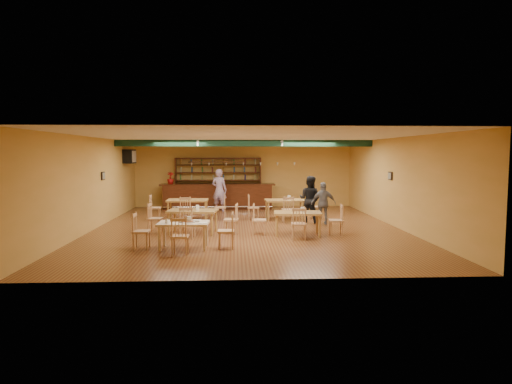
{
  "coord_description": "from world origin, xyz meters",
  "views": [
    {
      "loc": [
        -0.42,
        -14.41,
        2.46
      ],
      "look_at": [
        0.32,
        0.6,
        1.15
      ],
      "focal_mm": 30.8,
      "sensor_mm": 36.0,
      "label": 1
    }
  ],
  "objects": [
    {
      "name": "floor",
      "position": [
        0.0,
        0.0,
        0.0
      ],
      "size": [
        12.0,
        12.0,
        0.0
      ],
      "primitive_type": "plane",
      "color": "brown",
      "rests_on": "ground"
    },
    {
      "name": "pizza_server",
      "position": [
        -1.51,
        -3.03,
        0.71
      ],
      "size": [
        0.33,
        0.2,
        0.0
      ],
      "primitive_type": "cube",
      "rotation": [
        0.0,
        0.0,
        -0.36
      ],
      "color": "silver",
      "rests_on": "pizza_tray"
    },
    {
      "name": "patron_bar",
      "position": [
        -1.07,
        4.33,
        0.91
      ],
      "size": [
        0.77,
        0.63,
        1.82
      ],
      "primitive_type": "imported",
      "rotation": [
        0.0,
        0.0,
        2.81
      ],
      "color": "purple",
      "rests_on": "ground"
    },
    {
      "name": "back_bar_hutch",
      "position": [
        -1.16,
        5.78,
        1.14
      ],
      "size": [
        3.93,
        0.4,
        2.28
      ],
      "primitive_type": "cube",
      "color": "#32170A",
      "rests_on": "ground"
    },
    {
      "name": "poinsettia",
      "position": [
        -3.25,
        5.15,
        1.39
      ],
      "size": [
        0.38,
        0.38,
        0.52
      ],
      "primitive_type": "imported",
      "rotation": [
        0.0,
        0.0,
        0.35
      ],
      "color": "#AB130F",
      "rests_on": "bar_counter"
    },
    {
      "name": "napkin_stack",
      "position": [
        -1.42,
        -2.89,
        0.71
      ],
      "size": [
        0.22,
        0.18,
        0.03
      ],
      "primitive_type": "cube",
      "rotation": [
        0.0,
        0.0,
        -0.17
      ],
      "color": "white",
      "rests_on": "near_table"
    },
    {
      "name": "patron_right_a",
      "position": [
        2.28,
        1.1,
        0.84
      ],
      "size": [
        1.03,
        0.98,
        1.67
      ],
      "primitive_type": "imported",
      "rotation": [
        0.0,
        0.0,
        2.56
      ],
      "color": "black",
      "rests_on": "ground"
    },
    {
      "name": "near_table",
      "position": [
        -1.74,
        -3.07,
        0.35
      ],
      "size": [
        1.31,
        0.86,
        0.69
      ],
      "primitive_type": "cube",
      "rotation": [
        0.0,
        0.0,
        -0.02
      ],
      "color": "tan",
      "rests_on": "ground"
    },
    {
      "name": "track_rail_right",
      "position": [
        1.4,
        3.4,
        2.94
      ],
      "size": [
        0.05,
        2.5,
        0.05
      ],
      "primitive_type": "cube",
      "color": "silver",
      "rests_on": "ceiling"
    },
    {
      "name": "picture_right",
      "position": [
        4.97,
        0.5,
        1.7
      ],
      "size": [
        0.04,
        0.34,
        0.28
      ],
      "primitive_type": "cube",
      "color": "black",
      "rests_on": "wall_right"
    },
    {
      "name": "track_rail_left",
      "position": [
        -1.8,
        3.4,
        2.94
      ],
      "size": [
        0.05,
        2.5,
        0.05
      ],
      "primitive_type": "cube",
      "color": "silver",
      "rests_on": "ceiling"
    },
    {
      "name": "dining_table_c",
      "position": [
        -1.71,
        -0.94,
        0.37
      ],
      "size": [
        1.59,
        1.08,
        0.74
      ],
      "primitive_type": "cube",
      "rotation": [
        0.0,
        0.0,
        -0.13
      ],
      "color": "olive",
      "rests_on": "ground"
    },
    {
      "name": "pizza_tray",
      "position": [
        -1.65,
        -3.07,
        0.7
      ],
      "size": [
        0.51,
        0.51,
        0.01
      ],
      "primitive_type": "cylinder",
      "rotation": [
        0.0,
        0.0,
        0.34
      ],
      "color": "silver",
      "rests_on": "near_table"
    },
    {
      "name": "side_plate",
      "position": [
        -1.23,
        -3.26,
        0.7
      ],
      "size": [
        0.22,
        0.22,
        0.01
      ],
      "primitive_type": "cylinder",
      "rotation": [
        0.0,
        0.0,
        -0.02
      ],
      "color": "white",
      "rests_on": "near_table"
    },
    {
      "name": "ceiling_beam",
      "position": [
        0.0,
        2.8,
        2.87
      ],
      "size": [
        10.0,
        0.3,
        0.25
      ],
      "primitive_type": "cube",
      "color": "black",
      "rests_on": "ceiling"
    },
    {
      "name": "picture_left",
      "position": [
        -4.97,
        1.0,
        1.7
      ],
      "size": [
        0.04,
        0.34,
        0.28
      ],
      "primitive_type": "cube",
      "color": "black",
      "rests_on": "wall_left"
    },
    {
      "name": "ac_unit",
      "position": [
        -4.8,
        4.2,
        2.35
      ],
      "size": [
        0.34,
        0.7,
        0.48
      ],
      "primitive_type": "cube",
      "color": "silver",
      "rests_on": "wall_left"
    },
    {
      "name": "dining_table_d",
      "position": [
        1.48,
        -1.34,
        0.35
      ],
      "size": [
        1.48,
        0.97,
        0.71
      ],
      "primitive_type": "cube",
      "rotation": [
        0.0,
        0.0,
        -0.09
      ],
      "color": "olive",
      "rests_on": "ground"
    },
    {
      "name": "parmesan_shaker",
      "position": [
        -2.16,
        -3.21,
        0.75
      ],
      "size": [
        0.08,
        0.08,
        0.11
      ],
      "primitive_type": "cylinder",
      "rotation": [
        0.0,
        0.0,
        -0.02
      ],
      "color": "#EAE5C6",
      "rests_on": "near_table"
    },
    {
      "name": "dining_table_a",
      "position": [
        -2.17,
        1.99,
        0.38
      ],
      "size": [
        1.53,
        0.92,
        0.76
      ],
      "primitive_type": "cube",
      "rotation": [
        0.0,
        0.0,
        0.01
      ],
      "color": "olive",
      "rests_on": "ground"
    },
    {
      "name": "bar_counter",
      "position": [
        -1.16,
        5.15,
        0.56
      ],
      "size": [
        5.08,
        0.85,
        1.13
      ],
      "primitive_type": "cube",
      "color": "#32170A",
      "rests_on": "ground"
    },
    {
      "name": "dining_table_b",
      "position": [
        1.48,
        1.9,
        0.37
      ],
      "size": [
        1.52,
        0.95,
        0.75
      ],
      "primitive_type": "cube",
      "rotation": [
        0.0,
        0.0,
        0.04
      ],
      "color": "olive",
      "rests_on": "ground"
    },
    {
      "name": "patron_right_b",
      "position": [
        2.68,
        0.66,
        0.74
      ],
      "size": [
        0.89,
        0.41,
        1.48
      ],
      "primitive_type": "imported",
      "rotation": [
        0.0,
        0.0,
        3.08
      ],
      "color": "slate",
      "rests_on": "ground"
    }
  ]
}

